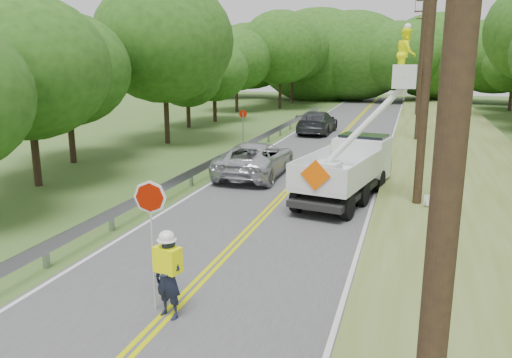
% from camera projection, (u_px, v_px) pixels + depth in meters
% --- Properties ---
extents(ground, '(140.00, 140.00, 0.00)m').
position_uv_depth(ground, '(174.00, 308.00, 10.92)').
color(ground, '#3D5722').
rests_on(ground, ground).
extents(road, '(7.20, 96.00, 0.03)m').
position_uv_depth(road, '(306.00, 172.00, 23.93)').
color(road, '#444547').
rests_on(road, ground).
extents(guardrail, '(0.18, 48.00, 0.77)m').
position_uv_depth(guardrail, '(232.00, 153.00, 25.79)').
color(guardrail, gray).
rests_on(guardrail, ground).
extents(utility_poles, '(1.60, 43.30, 10.00)m').
position_uv_depth(utility_poles, '(424.00, 58.00, 24.06)').
color(utility_poles, black).
rests_on(utility_poles, ground).
extents(tall_grass_verge, '(7.00, 96.00, 0.30)m').
position_uv_depth(tall_grass_verge, '(467.00, 179.00, 21.85)').
color(tall_grass_verge, '#526223').
rests_on(tall_grass_verge, ground).
extents(treeline_left, '(11.08, 54.39, 10.14)m').
position_uv_depth(treeline_left, '(225.00, 54.00, 40.95)').
color(treeline_left, '#332319').
rests_on(treeline_left, ground).
extents(treeline_horizon, '(55.76, 14.00, 11.92)m').
position_uv_depth(treeline_horizon, '(382.00, 56.00, 61.69)').
color(treeline_horizon, '#214613').
rests_on(treeline_horizon, ground).
extents(flagger, '(1.13, 0.57, 2.85)m').
position_uv_depth(flagger, '(168.00, 271.00, 10.31)').
color(flagger, '#191E33').
rests_on(flagger, road).
extents(bucket_truck, '(3.95, 6.52, 6.23)m').
position_uv_depth(bucket_truck, '(356.00, 159.00, 19.53)').
color(bucket_truck, black).
rests_on(bucket_truck, road).
extents(suv_silver, '(2.61, 5.63, 1.56)m').
position_uv_depth(suv_silver, '(256.00, 159.00, 22.96)').
color(suv_silver, silver).
rests_on(suv_silver, road).
extents(suv_darkgrey, '(2.35, 5.50, 1.58)m').
position_uv_depth(suv_darkgrey, '(317.00, 122.00, 36.07)').
color(suv_darkgrey, '#34363B').
rests_on(suv_darkgrey, road).
extents(stop_sign_permanent, '(0.46, 0.21, 2.27)m').
position_uv_depth(stop_sign_permanent, '(243.00, 123.00, 30.18)').
color(stop_sign_permanent, gray).
rests_on(stop_sign_permanent, ground).
extents(yard_sign, '(0.51, 0.12, 0.74)m').
position_uv_depth(yard_sign, '(432.00, 202.00, 17.12)').
color(yard_sign, white).
rests_on(yard_sign, ground).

